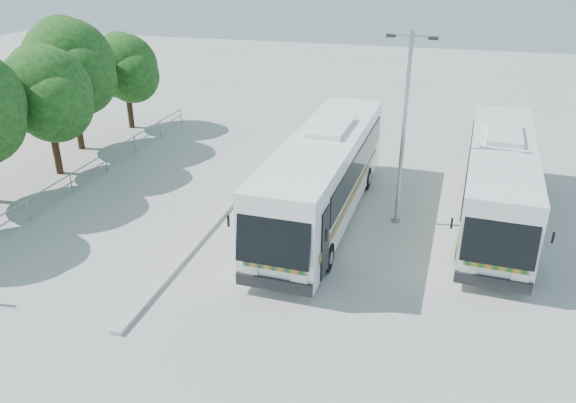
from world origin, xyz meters
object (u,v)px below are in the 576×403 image
(tree_far_c, at_px, (47,92))
(lamppost, at_px, (404,123))
(coach_adjacent, at_px, (499,180))
(tree_far_e, at_px, (126,67))
(coach_main, at_px, (323,174))
(tree_far_d, at_px, (70,65))

(tree_far_c, xyz_separation_m, lamppost, (17.26, -1.01, 0.11))
(tree_far_c, xyz_separation_m, coach_adjacent, (21.24, 0.19, -2.37))
(tree_far_e, xyz_separation_m, coach_adjacent, (21.75, -8.01, -2.00))
(coach_adjacent, height_order, lamppost, lamppost)
(coach_main, xyz_separation_m, coach_adjacent, (7.10, 1.66, -0.13))
(coach_main, bearing_deg, tree_far_d, 163.52)
(tree_far_e, distance_m, coach_adjacent, 23.26)
(tree_far_c, distance_m, lamppost, 17.29)
(coach_adjacent, bearing_deg, tree_far_c, -176.06)
(coach_main, height_order, coach_adjacent, coach_main)
(coach_adjacent, relative_size, lamppost, 1.58)
(coach_main, height_order, lamppost, lamppost)
(tree_far_d, height_order, coach_main, tree_far_d)
(tree_far_d, xyz_separation_m, tree_far_e, (0.68, 4.50, -0.93))
(coach_main, xyz_separation_m, lamppost, (3.11, 0.46, 2.36))
(tree_far_c, distance_m, coach_adjacent, 21.37)
(tree_far_c, height_order, coach_main, tree_far_c)
(tree_far_d, bearing_deg, coach_main, -18.65)
(tree_far_e, height_order, coach_adjacent, tree_far_e)
(tree_far_d, height_order, tree_far_e, tree_far_d)
(coach_adjacent, bearing_deg, coach_main, -163.37)
(coach_main, bearing_deg, lamppost, 10.60)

